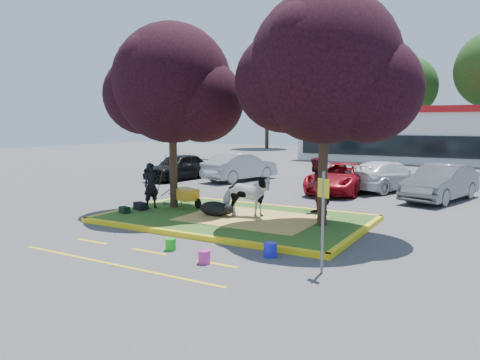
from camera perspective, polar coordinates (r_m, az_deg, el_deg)
The scene contains 32 objects.
ground at distance 15.29m, azimuth -0.64°, elevation -5.02°, with size 90.00×90.00×0.00m, color #424244.
median_island at distance 15.28m, azimuth -0.64°, elevation -4.75°, with size 8.00×5.00×0.15m, color #2C581B.
curb_near at distance 13.18m, azimuth -6.41°, elevation -6.72°, with size 8.30×0.16×0.15m, color yellow.
curb_far at distance 17.50m, azimuth 3.68°, elevation -3.24°, with size 8.30×0.16×0.15m, color yellow.
curb_left at distance 17.67m, azimuth -12.11°, elevation -3.28°, with size 0.16×5.30×0.15m, color yellow.
curb_right at distance 13.70m, azimuth 14.29°, elevation -6.36°, with size 0.16×5.30×0.15m, color yellow.
straw_bedding at distance 14.97m, azimuth 1.34°, elevation -4.69°, with size 4.20×3.00×0.01m, color #EEC862.
tree_purple_left at distance 16.88m, azimuth -8.28°, elevation 10.93°, with size 5.06×4.20×6.51m.
tree_purple_right at distance 13.93m, azimuth 10.38°, elevation 12.54°, with size 5.30×4.40×6.82m.
fire_lane_stripe_a at distance 13.34m, azimuth -17.60°, elevation -7.16°, with size 1.10×0.12×0.01m, color yellow.
fire_lane_stripe_b at distance 11.98m, azimuth -11.06°, elevation -8.58°, with size 1.10×0.12×0.01m, color yellow.
fire_lane_stripe_c at distance 10.82m, azimuth -2.91°, elevation -10.18°, with size 1.10×0.12×0.01m, color yellow.
fire_lane_long at distance 11.14m, azimuth -15.17°, elevation -9.90°, with size 6.00×0.10×0.01m, color yellow.
retail_building at distance 41.24m, azimuth 22.27°, elevation 5.25°, with size 20.40×8.40×4.40m.
treeline at distance 51.07m, azimuth 23.21°, elevation 11.62°, with size 46.58×7.80×14.63m.
cow at distance 15.00m, azimuth 0.75°, elevation -1.99°, with size 0.75×1.64×1.38m, color white.
calf at distance 15.34m, azimuth -3.08°, elevation -3.51°, with size 1.11×0.63×0.48m, color black.
handler at distance 16.89m, azimuth -10.75°, elevation -0.69°, with size 0.59×0.39×1.62m, color black.
visitor_a at distance 16.20m, azimuth 9.14°, elevation -0.55°, with size 0.90×0.70×1.86m, color #4E1623.
visitor_b at distance 14.66m, azimuth 10.25°, elevation -2.39°, with size 0.79×0.33×1.35m, color black.
wheelbarrow at distance 16.95m, azimuth -6.64°, elevation -1.75°, with size 1.78×0.96×0.68m.
gear_bag_dark at distance 16.77m, azimuth -12.06°, elevation -3.13°, with size 0.51×0.28×0.26m, color black.
gear_bag_green at distance 16.31m, azimuth -13.90°, elevation -3.55°, with size 0.39×0.25×0.21m, color black.
sign_post at distance 10.01m, azimuth 10.07°, elevation -3.88°, with size 0.29×0.15×2.18m.
bucket_green at distance 12.01m, azimuth -8.46°, elevation -7.77°, with size 0.28×0.28×0.30m, color green.
bucket_pink at distance 10.84m, azimuth -4.37°, elevation -9.34°, with size 0.28×0.28×0.30m, color #D52F9E.
bucket_blue at distance 11.32m, azimuth 3.70°, elevation -8.50°, with size 0.32×0.32×0.34m, color #1B22D8.
car_black at distance 26.24m, azimuth -7.51°, elevation 1.63°, with size 1.73×4.31×1.47m, color black.
car_silver at distance 25.66m, azimuth 0.04°, elevation 1.62°, with size 1.60×4.60×1.52m, color #A0A1A8.
car_red at distance 21.79m, azimuth 12.10°, elevation 0.26°, with size 2.24×4.86×1.35m, color #A40D19.
car_white at distance 23.01m, azimuth 17.54°, elevation 0.48°, with size 1.94×4.76×1.38m, color white.
car_grey at distance 20.77m, azimuth 23.25°, elevation -0.31°, with size 1.57×4.49×1.48m, color slate.
Camera 1 is at (7.63, -12.86, 3.22)m, focal length 35.00 mm.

